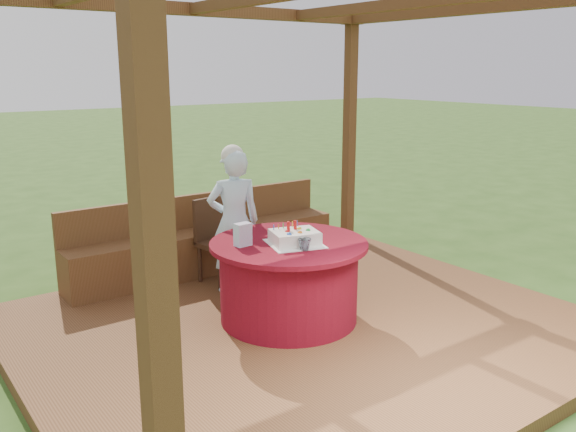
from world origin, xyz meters
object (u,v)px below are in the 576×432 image
Objects in this scene: elderly_woman at (234,220)px; gift_bag at (243,235)px; bench at (206,246)px; table at (289,280)px; chair at (217,237)px; drinking_glass at (305,244)px; birthday_cake at (295,237)px.

gift_bag is (-0.35, -0.72, 0.07)m from elderly_woman.
bench is 2.12× the size of elderly_woman.
bench is 0.86m from elderly_woman.
table is at bearing -88.57° from elderly_woman.
bench is at bearing 87.52° from table.
bench is 15.95× the size of gift_bag.
gift_bag is (-0.37, -1.10, 0.33)m from chair.
chair is at bearing 88.29° from drinking_glass.
chair is 0.59× the size of elderly_woman.
birthday_cake reaches higher than bench.
bench is at bearing 86.54° from drinking_glass.
gift_bag reaches higher than birthday_cake.
bench is 3.57× the size of chair.
bench is at bearing 87.60° from birthday_cake.
chair is 0.46m from elderly_woman.
bench is 5.70× the size of birthday_cake.
chair is 8.00× the size of drinking_glass.
table is at bearing 80.92° from drinking_glass.
drinking_glass is at bearing -91.71° from chair.
bench is at bearing 79.11° from chair.
birthday_cake is (-0.00, -1.31, 0.29)m from chair.
elderly_woman is 0.80m from gift_bag.
table is 0.58m from gift_bag.
drinking_glass reaches higher than table.
chair reaches higher than drinking_glass.
elderly_woman reaches higher than drinking_glass.
drinking_glass is at bearing -93.46° from bench.
bench reaches higher than drinking_glass.
elderly_woman reaches higher than birthday_cake.
gift_bag reaches higher than table.
birthday_cake is at bearing -34.19° from gift_bag.
bench is at bearing 82.99° from elderly_woman.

